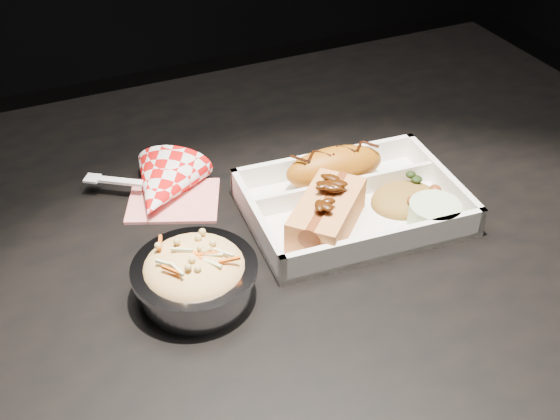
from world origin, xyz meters
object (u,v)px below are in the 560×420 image
Objects in this scene: fried_pastry at (334,167)px; napkin_fork at (163,188)px; food_tray at (352,207)px; hotdog at (327,212)px; dining_table at (267,274)px; foil_coleslaw_cup at (195,274)px.

fried_pastry is 0.21m from napkin_fork.
hotdog is (-0.05, -0.02, 0.02)m from food_tray.
dining_table is 9.46× the size of fried_pastry.
fried_pastry is at bearing 27.29° from foil_coleslaw_cup.
food_tray is 1.59× the size of napkin_fork.
food_tray is 2.03× the size of foil_coleslaw_cup.
hotdog is at bearing -123.11° from fried_pastry.
foil_coleslaw_cup is (-0.12, -0.09, 0.12)m from dining_table.
fried_pastry is at bearing 16.10° from napkin_fork.
fried_pastry is at bearing 90.00° from food_tray.
fried_pastry reaches higher than dining_table.
foil_coleslaw_cup is at bearing -152.71° from fried_pastry.
fried_pastry is 0.77× the size of napkin_fork.
foil_coleslaw_cup is (-0.17, -0.04, -0.00)m from hotdog.
foil_coleslaw_cup is at bearing 147.83° from hotdog.
fried_pastry is (0.10, 0.02, 0.12)m from dining_table.
foil_coleslaw_cup reaches higher than fried_pastry.
dining_table is 0.16m from fried_pastry.
dining_table is at bearing 164.99° from food_tray.
hotdog is 0.21m from napkin_fork.
hotdog reaches higher than food_tray.
hotdog is 0.97× the size of foil_coleslaw_cup.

